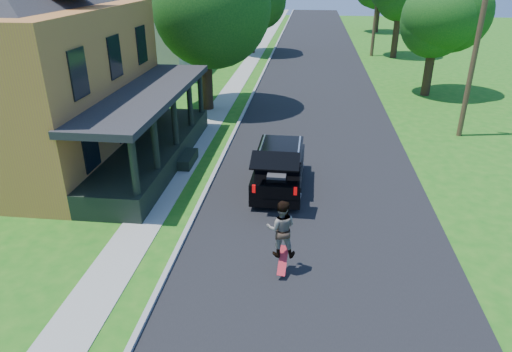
# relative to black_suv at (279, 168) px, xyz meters

# --- Properties ---
(ground) EXTENTS (140.00, 140.00, 0.00)m
(ground) POSITION_rel_black_suv_xyz_m (1.40, -4.29, -0.80)
(ground) COLOR #186213
(ground) RESTS_ON ground
(street) EXTENTS (8.00, 120.00, 0.02)m
(street) POSITION_rel_black_suv_xyz_m (1.40, 15.71, -0.80)
(street) COLOR black
(street) RESTS_ON ground
(curb) EXTENTS (0.15, 120.00, 0.12)m
(curb) POSITION_rel_black_suv_xyz_m (-2.65, 15.71, -0.80)
(curb) COLOR gray
(curb) RESTS_ON ground
(sidewalk) EXTENTS (1.30, 120.00, 0.03)m
(sidewalk) POSITION_rel_black_suv_xyz_m (-4.20, 15.71, -0.80)
(sidewalk) COLOR gray
(sidewalk) RESTS_ON ground
(front_walk) EXTENTS (6.50, 1.20, 0.03)m
(front_walk) POSITION_rel_black_suv_xyz_m (-8.10, 1.71, -0.80)
(front_walk) COLOR gray
(front_walk) RESTS_ON ground
(neighbor_house_mid) EXTENTS (12.78, 12.78, 8.30)m
(neighbor_house_mid) POSITION_rel_black_suv_xyz_m (-12.10, 19.71, 3.39)
(neighbor_house_mid) COLOR #AAA397
(neighbor_house_mid) RESTS_ON ground
(neighbor_house_far) EXTENTS (12.78, 12.78, 8.30)m
(neighbor_house_far) POSITION_rel_black_suv_xyz_m (-12.10, 35.71, 3.39)
(neighbor_house_far) COLOR #AAA397
(neighbor_house_far) RESTS_ON ground
(black_suv) EXTENTS (1.77, 4.49, 2.09)m
(black_suv) POSITION_rel_black_suv_xyz_m (0.00, 0.00, 0.00)
(black_suv) COLOR black
(black_suv) RESTS_ON ground
(skateboarder) EXTENTS (0.82, 0.65, 1.62)m
(skateboarder) POSITION_rel_black_suv_xyz_m (0.40, -5.16, 0.54)
(skateboarder) COLOR black
(skateboarder) RESTS_ON ground
(skateboard) EXTENTS (0.28, 0.68, 0.59)m
(skateboard) POSITION_rel_black_suv_xyz_m (0.47, -5.32, -0.39)
(skateboard) COLOR #B00F19
(skateboard) RESTS_ON ground
(tree_left_mid) EXTENTS (7.10, 6.81, 9.03)m
(tree_left_mid) POSITION_rel_black_suv_xyz_m (-4.89, 9.88, 4.88)
(tree_left_mid) COLOR black
(tree_left_mid) RESTS_ON ground
(tree_right_near) EXTENTS (5.88, 5.97, 7.93)m
(tree_right_near) POSITION_rel_black_suv_xyz_m (8.37, 14.61, 4.38)
(tree_right_near) COLOR black
(tree_right_near) RESTS_ON ground
(utility_pole_near) EXTENTS (1.49, 0.53, 9.05)m
(utility_pole_near) POSITION_rel_black_suv_xyz_m (8.40, 6.79, 3.86)
(utility_pole_near) COLOR #3F2C1D
(utility_pole_near) RESTS_ON ground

